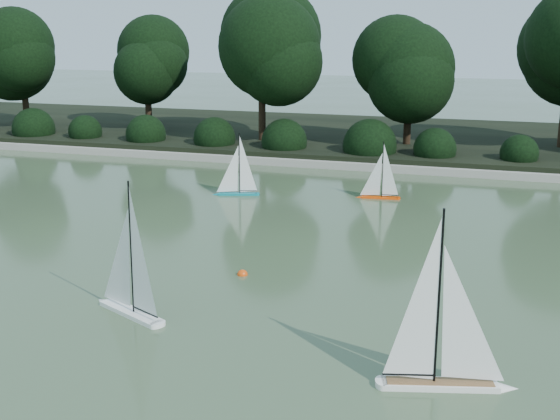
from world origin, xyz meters
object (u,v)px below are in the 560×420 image
object	(u,v)px
sailboat_orange	(377,189)
race_buoy	(242,275)
sailboat_white_a	(125,291)
sailboat_white_b	(452,360)
sailboat_teal	(234,185)

from	to	relation	value
sailboat_orange	race_buoy	distance (m)	5.22
sailboat_white_a	sailboat_white_b	size ratio (longest dim) A/B	0.93
sailboat_white_b	sailboat_orange	xyz separation A→B (m)	(-1.98, 7.52, -0.10)
sailboat_white_a	sailboat_teal	distance (m)	6.27
sailboat_teal	race_buoy	size ratio (longest dim) A/B	9.04
sailboat_white_a	sailboat_teal	world-z (taller)	sailboat_white_a
sailboat_white_b	sailboat_teal	size ratio (longest dim) A/B	1.41
sailboat_white_a	race_buoy	distance (m)	1.95
sailboat_white_b	sailboat_orange	world-z (taller)	sailboat_white_b
sailboat_white_a	sailboat_orange	size ratio (longest dim) A/B	1.43
race_buoy	sailboat_teal	bearing A→B (deg)	111.92
sailboat_white_a	race_buoy	world-z (taller)	sailboat_white_a
sailboat_white_b	sailboat_teal	xyz separation A→B (m)	(-4.90, 6.94, -0.08)
sailboat_white_a	sailboat_orange	xyz separation A→B (m)	(2.03, 6.79, -0.09)
sailboat_white_a	race_buoy	bearing A→B (deg)	61.19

